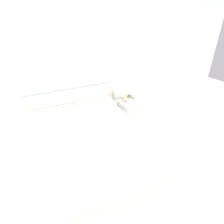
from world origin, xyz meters
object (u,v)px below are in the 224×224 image
(bed, at_px, (89,147))
(teacup, at_px, (135,101))
(table_lamp, at_px, (131,90))
(nightstand, at_px, (130,114))
(flower_vase, at_px, (124,96))

(bed, xyz_separation_m, teacup, (1.30, 0.64, 0.29))
(table_lamp, bearing_deg, nightstand, -111.93)
(flower_vase, height_order, teacup, flower_vase)
(nightstand, height_order, table_lamp, table_lamp)
(flower_vase, xyz_separation_m, teacup, (0.23, -0.10, -0.13))
(flower_vase, bearing_deg, nightstand, -14.95)
(teacup, bearing_deg, bed, -153.81)
(table_lamp, xyz_separation_m, flower_vase, (-0.20, -0.06, -0.07))
(nightstand, xyz_separation_m, teacup, (0.07, -0.05, 0.32))
(nightstand, bearing_deg, teacup, -36.60)
(bed, distance_m, teacup, 1.48)
(table_lamp, bearing_deg, bed, -147.95)
(table_lamp, xyz_separation_m, teacup, (0.03, -0.15, -0.20))
(nightstand, bearing_deg, table_lamp, 68.07)
(bed, height_order, flower_vase, bed)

